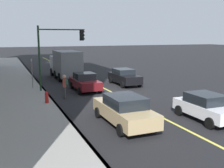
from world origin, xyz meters
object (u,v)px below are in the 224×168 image
street_sign_post (32,71)px  fire_hydrant (47,98)px  car_black (124,77)px  traffic_light_mast (58,47)px  car_white (206,107)px  truck_gray (66,64)px  car_maroon (85,82)px  pedestrian_with_backpack (65,85)px  car_tan (124,110)px

street_sign_post → fire_hydrant: bearing=-176.9°
car_black → fire_hydrant: size_ratio=4.52×
traffic_light_mast → fire_hydrant: (-4.39, 1.71, -3.25)m
traffic_light_mast → fire_hydrant: size_ratio=5.74×
car_black → car_white: (-11.56, 0.41, -0.02)m
car_white → fire_hydrant: bearing=49.1°
traffic_light_mast → truck_gray: bearing=-17.7°
car_white → traffic_light_mast: (11.00, 5.90, 2.96)m
car_maroon → pedestrian_with_backpack: pedestrian_with_backpack is taller
pedestrian_with_backpack → car_tan: bearing=-167.3°
car_maroon → fire_hydrant: 5.31m
car_white → street_sign_post: size_ratio=1.39×
car_white → pedestrian_with_backpack: bearing=37.2°
car_white → pedestrian_with_backpack: pedestrian_with_backpack is taller
car_maroon → truck_gray: size_ratio=0.63×
car_tan → pedestrian_with_backpack: (6.98, 1.57, 0.26)m
car_maroon → street_sign_post: bearing=64.7°
truck_gray → traffic_light_mast: bearing=162.3°
car_white → traffic_light_mast: bearing=28.2°
car_tan → car_black: 11.62m
car_maroon → fire_hydrant: (-3.71, 3.78, -0.29)m
car_maroon → pedestrian_with_backpack: bearing=136.2°
car_black → car_white: size_ratio=1.11×
street_sign_post → car_white: bearing=-147.1°
fire_hydrant → car_white: bearing=-130.9°
truck_gray → traffic_light_mast: 7.04m
car_tan → car_white: bearing=-102.8°
street_sign_post → truck_gray: bearing=-38.3°
truck_gray → car_maroon: bearing=-179.8°
car_black → truck_gray: truck_gray is taller
car_maroon → car_white: size_ratio=1.07×
car_tan → car_black: car_tan is taller
street_sign_post → traffic_light_mast: bearing=-121.9°
traffic_light_mast → car_maroon: bearing=-108.1°
pedestrian_with_backpack → traffic_light_mast: traffic_light_mast is taller
car_white → truck_gray: truck_gray is taller
street_sign_post → fire_hydrant: 5.77m
truck_gray → traffic_light_mast: (-6.40, 2.04, 2.10)m
car_tan → fire_hydrant: size_ratio=5.06×
car_black → traffic_light_mast: traffic_light_mast is taller
car_tan → traffic_light_mast: traffic_light_mast is taller
traffic_light_mast → fire_hydrant: bearing=158.7°
truck_gray → fire_hydrant: size_ratio=6.98×
fire_hydrant → car_tan: bearing=-150.8°
car_maroon → street_sign_post: (1.93, 4.08, 0.88)m
car_maroon → pedestrian_with_backpack: (-2.32, 2.23, 0.30)m
traffic_light_mast → street_sign_post: traffic_light_mast is taller
street_sign_post → car_maroon: bearing=-115.3°
car_maroon → pedestrian_with_backpack: size_ratio=2.30×
car_black → pedestrian_with_backpack: 7.39m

